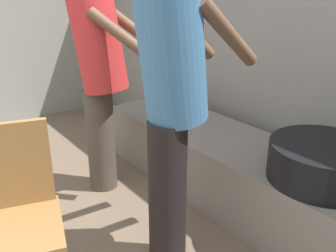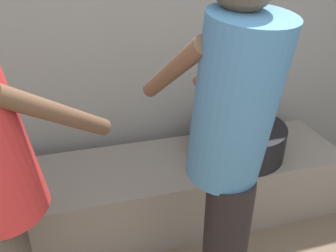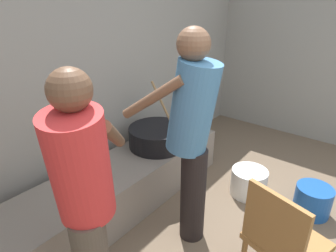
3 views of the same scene
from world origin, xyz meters
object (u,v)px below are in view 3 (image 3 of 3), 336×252
object	(u,v)px
cook_in_red_shirt	(84,195)
chair_brown_wood	(281,241)
cook_in_blue_shirt	(191,130)
bucket_white_plastic	(249,182)
cooking_pot_main	(157,136)
bucket_blue_plastic	(313,200)

from	to	relation	value
cook_in_red_shirt	chair_brown_wood	bearing A→B (deg)	-48.09
cook_in_blue_shirt	bucket_white_plastic	size ratio (longest dim) A/B	4.70
chair_brown_wood	bucket_white_plastic	world-z (taller)	chair_brown_wood
cooking_pot_main	cook_in_red_shirt	bearing A→B (deg)	-154.61
cooking_pot_main	chair_brown_wood	world-z (taller)	cooking_pot_main
chair_brown_wood	bucket_blue_plastic	bearing A→B (deg)	0.55
chair_brown_wood	bucket_blue_plastic	world-z (taller)	chair_brown_wood
cooking_pot_main	bucket_blue_plastic	bearing A→B (deg)	-71.00
chair_brown_wood	bucket_white_plastic	xyz separation A→B (m)	(0.96, 0.59, -0.36)
cooking_pot_main	cook_in_blue_shirt	world-z (taller)	cook_in_blue_shirt
cook_in_blue_shirt	bucket_white_plastic	bearing A→B (deg)	-11.61
chair_brown_wood	bucket_blue_plastic	size ratio (longest dim) A/B	2.75
cooking_pot_main	bucket_white_plastic	distance (m)	1.03
cook_in_blue_shirt	bucket_blue_plastic	size ratio (longest dim) A/B	5.23
cook_in_red_shirt	bucket_white_plastic	distance (m)	1.88
cooking_pot_main	cook_in_blue_shirt	distance (m)	0.91
cook_in_blue_shirt	chair_brown_wood	distance (m)	0.90
cook_in_blue_shirt	chair_brown_wood	world-z (taller)	cook_in_blue_shirt
cooking_pot_main	chair_brown_wood	bearing A→B (deg)	-110.97
cook_in_blue_shirt	chair_brown_wood	xyz separation A→B (m)	(-0.13, -0.76, -0.47)
cook_in_blue_shirt	cook_in_red_shirt	distance (m)	0.89
bucket_white_plastic	bucket_blue_plastic	bearing A→B (deg)	-80.95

